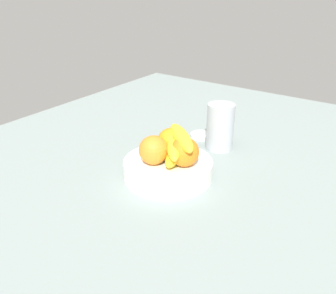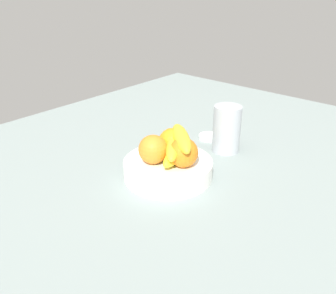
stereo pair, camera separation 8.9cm
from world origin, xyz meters
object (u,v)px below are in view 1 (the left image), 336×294
at_px(fruit_bowl, 168,169).
at_px(jar_lid, 201,135).
at_px(orange_front_right, 184,152).
at_px(orange_front_left, 153,150).
at_px(orange_center, 171,142).
at_px(thermos_tumbler, 220,127).
at_px(banana_bunch, 178,145).

height_order(fruit_bowl, jar_lid, fruit_bowl).
bearing_deg(orange_front_right, orange_front_left, -62.76).
distance_m(orange_front_right, jar_lid, 0.31).
height_order(orange_front_left, orange_front_right, same).
height_order(orange_front_left, orange_center, same).
bearing_deg(jar_lid, orange_center, 11.44).
distance_m(orange_center, thermos_tumbler, 0.21).
xyz_separation_m(banana_bunch, jar_lid, (-0.26, -0.08, -0.08)).
relative_size(orange_front_right, orange_center, 1.00).
height_order(fruit_bowl, orange_center, orange_center).
bearing_deg(orange_center, banana_bunch, 65.04).
bearing_deg(orange_front_right, fruit_bowl, -85.42).
xyz_separation_m(orange_front_left, orange_front_right, (-0.04, 0.07, 0.00)).
distance_m(orange_front_right, thermos_tumbler, 0.23).
xyz_separation_m(fruit_bowl, banana_bunch, (-0.02, 0.02, 0.07)).
xyz_separation_m(orange_front_right, banana_bunch, (-0.02, -0.03, 0.00)).
bearing_deg(thermos_tumbler, orange_front_left, -10.21).
relative_size(fruit_bowl, orange_front_right, 3.11).
distance_m(fruit_bowl, orange_front_left, 0.07).
xyz_separation_m(fruit_bowl, thermos_tumbler, (-0.24, 0.03, 0.05)).
relative_size(orange_front_right, thermos_tumbler, 0.53).
relative_size(fruit_bowl, thermos_tumbler, 1.65).
distance_m(thermos_tumbler, jar_lid, 0.12).
bearing_deg(orange_front_left, thermos_tumbler, 169.79).
distance_m(orange_center, banana_bunch, 0.03).
relative_size(orange_front_left, thermos_tumbler, 0.53).
distance_m(fruit_bowl, orange_center, 0.07).
bearing_deg(orange_front_left, jar_lid, -172.47).
bearing_deg(jar_lid, orange_front_right, 22.08).
height_order(orange_front_left, banana_bunch, banana_bunch).
bearing_deg(banana_bunch, fruit_bowl, -36.38).
height_order(orange_front_right, thermos_tumbler, thermos_tumbler).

